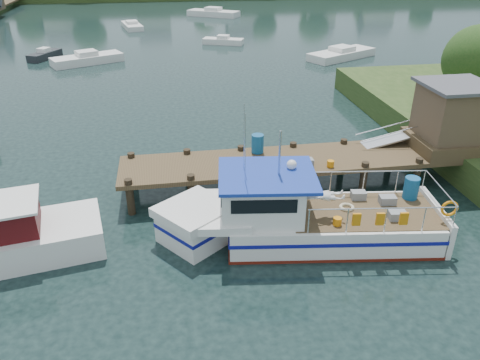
{
  "coord_description": "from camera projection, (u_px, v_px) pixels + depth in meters",
  "views": [
    {
      "loc": [
        -3.74,
        -18.35,
        10.15
      ],
      "look_at": [
        -1.0,
        -1.5,
        1.3
      ],
      "focal_mm": 35.0,
      "sensor_mm": 36.0,
      "label": 1
    }
  ],
  "objects": [
    {
      "name": "moored_c",
      "position": [
        342.0,
        54.0,
        44.17
      ],
      "size": [
        7.37,
        5.5,
        1.12
      ],
      "rotation": [
        0.0,
        0.0,
        0.32
      ],
      "color": "silver",
      "rests_on": "ground"
    },
    {
      "name": "moored_d",
      "position": [
        132.0,
        26.0,
        58.83
      ],
      "size": [
        3.06,
        5.85,
        0.95
      ],
      "rotation": [
        0.0,
        0.0,
        -0.31
      ],
      "color": "silver",
      "rests_on": "ground"
    },
    {
      "name": "lobster_boat",
      "position": [
        297.0,
        217.0,
        17.31
      ],
      "size": [
        10.85,
        4.3,
        5.22
      ],
      "rotation": [
        0.0,
        0.0,
        -0.13
      ],
      "color": "silver",
      "rests_on": "ground"
    },
    {
      "name": "moored_e",
      "position": [
        45.0,
        55.0,
        44.01
      ],
      "size": [
        2.77,
        3.83,
        1.01
      ],
      "rotation": [
        0.0,
        0.0,
        -0.3
      ],
      "color": "black",
      "rests_on": "ground"
    },
    {
      "name": "moored_b",
      "position": [
        223.0,
        41.0,
        50.08
      ],
      "size": [
        4.51,
        2.91,
        0.94
      ],
      "rotation": [
        0.0,
        0.0,
        0.24
      ],
      "color": "silver",
      "rests_on": "ground"
    },
    {
      "name": "moored_a",
      "position": [
        87.0,
        59.0,
        42.33
      ],
      "size": [
        6.53,
        4.57,
        1.15
      ],
      "rotation": [
        0.0,
        0.0,
        0.09
      ],
      "color": "silver",
      "rests_on": "ground"
    },
    {
      "name": "dock",
      "position": [
        398.0,
        134.0,
        21.18
      ],
      "size": [
        16.6,
        3.0,
        4.78
      ],
      "color": "#4A3923",
      "rests_on": "ground"
    },
    {
      "name": "moored_far",
      "position": [
        213.0,
        13.0,
        67.89
      ],
      "size": [
        7.65,
        6.12,
        1.27
      ],
      "rotation": [
        0.0,
        0.0,
        -0.3
      ],
      "color": "silver",
      "rests_on": "ground"
    },
    {
      "name": "ground_plane",
      "position": [
        256.0,
        189.0,
        21.28
      ],
      "size": [
        160.0,
        160.0,
        0.0
      ],
      "primitive_type": "plane",
      "color": "black"
    }
  ]
}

